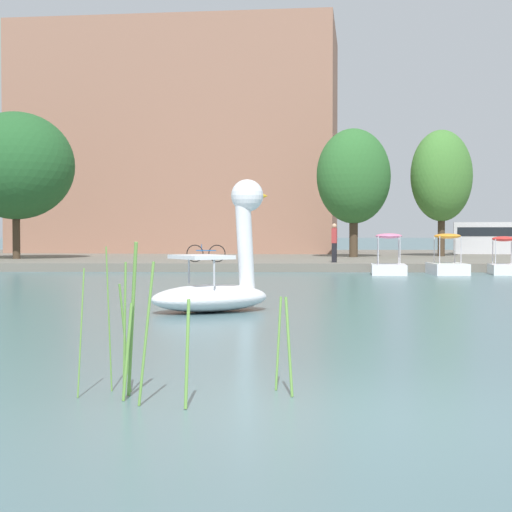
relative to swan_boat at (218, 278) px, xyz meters
name	(u,v)px	position (x,y,z in m)	size (l,w,h in m)	color
ground_plane	(307,414)	(1.54, -10.01, -0.70)	(448.84, 448.84, 0.00)	slate
shore_bank_far	(284,258)	(1.54, 30.63, -0.53)	(128.17, 26.82, 0.35)	#6B665B
swan_boat	(218,278)	(0.00, 0.00, 0.00)	(2.97, 2.61, 2.77)	white
pedal_boat_pink	(389,263)	(5.51, 15.48, -0.27)	(1.51, 2.37, 1.60)	white
pedal_boat_orange	(447,263)	(7.80, 15.61, -0.27)	(1.32, 2.39, 1.59)	white
pedal_boat_red	(503,264)	(9.96, 15.58, -0.29)	(1.17, 1.97, 1.48)	white
tree_broadleaf_left	(16,166)	(-11.47, 23.17, 4.14)	(7.15, 7.09, 7.09)	#423323
tree_broadleaf_right	(442,176)	(9.91, 28.07, 3.93)	(4.68, 4.58, 6.74)	#423323
tree_broadleaf_behind_dock	(354,177)	(5.08, 26.30, 3.80)	(5.21, 5.02, 6.61)	#423323
person_on_path	(334,242)	(3.60, 18.66, 0.51)	(0.26, 0.26, 1.66)	black
bicycle_parked	(206,253)	(-1.90, 18.85, 0.03)	(1.71, 0.26, 0.77)	black
parked_van	(496,237)	(14.05, 33.04, 0.66)	(5.09, 2.58, 1.87)	silver
apartment_block	(181,142)	(-5.15, 37.72, 6.76)	(19.97, 10.12, 14.22)	#996B56
reed_clump_foreground	(163,336)	(0.13, -9.33, -0.08)	(2.17, 1.08, 1.57)	#669942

